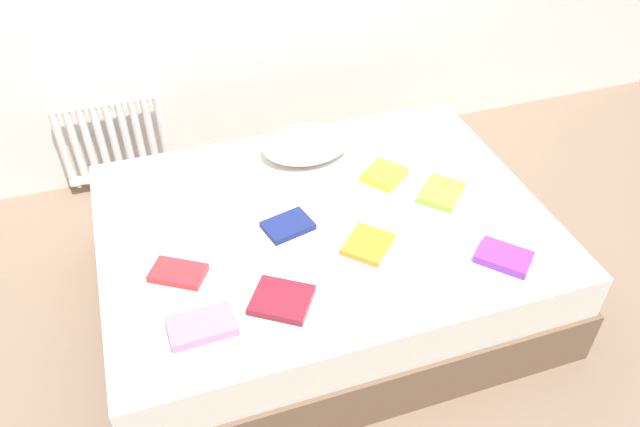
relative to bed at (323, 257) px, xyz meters
name	(u,v)px	position (x,y,z in m)	size (l,w,h in m)	color
ground_plane	(323,293)	(0.00, 0.00, -0.25)	(8.00, 8.00, 0.00)	#7F6651
bed	(323,257)	(0.00, 0.00, 0.00)	(2.00, 1.50, 0.50)	brown
radiator	(114,139)	(-0.86, 1.20, 0.10)	(0.60, 0.04, 0.52)	white
pillow	(306,144)	(0.07, 0.49, 0.32)	(0.44, 0.33, 0.13)	white
textbook_orange	(368,244)	(0.12, -0.24, 0.27)	(0.20, 0.18, 0.03)	orange
textbook_maroon	(282,300)	(-0.31, -0.43, 0.27)	(0.22, 0.19, 0.03)	maroon
textbook_yellow	(385,175)	(0.37, 0.18, 0.27)	(0.18, 0.17, 0.04)	yellow
textbook_purple	(504,257)	(0.62, -0.50, 0.27)	(0.21, 0.15, 0.04)	purple
textbook_white	(218,214)	(-0.45, 0.14, 0.28)	(0.24, 0.18, 0.05)	white
textbook_lime	(441,193)	(0.57, -0.02, 0.27)	(0.22, 0.17, 0.03)	#8CC638
textbook_red	(178,273)	(-0.67, -0.16, 0.27)	(0.22, 0.13, 0.03)	red
textbook_navy	(288,226)	(-0.17, -0.02, 0.27)	(0.20, 0.15, 0.03)	navy
textbook_pink	(202,326)	(-0.63, -0.46, 0.27)	(0.25, 0.15, 0.04)	pink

